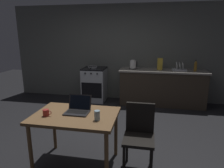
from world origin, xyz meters
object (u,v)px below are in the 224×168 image
(bottle, at_px, (196,66))
(frying_pan, at_px, (92,67))
(dining_table, at_px, (76,120))
(electric_kettle, at_px, (133,65))
(chair, at_px, (139,132))
(drinking_glass, at_px, (97,115))
(dish_rack, at_px, (179,69))
(laptop, at_px, (78,109))
(stove_oven, at_px, (95,84))
(cereal_box, at_px, (160,64))
(coffee_mug, at_px, (46,113))

(bottle, xyz_separation_m, frying_pan, (-2.59, 0.02, -0.11))
(dining_table, relative_size, electric_kettle, 4.72)
(chair, relative_size, frying_pan, 2.08)
(drinking_glass, distance_m, dish_rack, 3.22)
(dining_table, relative_size, dish_rack, 3.26)
(chair, height_order, laptop, laptop)
(frying_pan, bearing_deg, stove_oven, 29.32)
(laptop, xyz_separation_m, drinking_glass, (0.32, -0.20, 0.02))
(laptop, distance_m, bottle, 3.36)
(chair, bearing_deg, dish_rack, 50.48)
(dining_table, relative_size, laptop, 3.47)
(bottle, bearing_deg, cereal_box, 175.22)
(stove_oven, xyz_separation_m, dish_rack, (2.19, 0.00, 0.50))
(bottle, distance_m, coffee_mug, 3.74)
(coffee_mug, distance_m, dish_rack, 3.55)
(cereal_box, bearing_deg, bottle, -4.78)
(electric_kettle, bearing_deg, bottle, -1.90)
(dish_rack, bearing_deg, electric_kettle, 180.00)
(bottle, relative_size, coffee_mug, 2.37)
(chair, relative_size, cereal_box, 3.08)
(stove_oven, bearing_deg, coffee_mug, -86.70)
(drinking_glass, height_order, dish_rack, dish_rack)
(bottle, relative_size, drinking_glass, 2.25)
(dining_table, bearing_deg, dish_rack, 59.21)
(laptop, relative_size, electric_kettle, 1.36)
(drinking_glass, relative_size, cereal_box, 0.42)
(dish_rack, bearing_deg, drinking_glass, -114.49)
(chair, xyz_separation_m, laptop, (-0.84, -0.02, 0.28))
(cereal_box, xyz_separation_m, dish_rack, (0.48, -0.02, -0.10))
(dining_table, height_order, cereal_box, cereal_box)
(electric_kettle, height_order, bottle, bottle)
(dining_table, height_order, electric_kettle, electric_kettle)
(chair, relative_size, coffee_mug, 7.62)
(dining_table, xyz_separation_m, laptop, (0.01, 0.07, 0.13))
(dining_table, xyz_separation_m, dish_rack, (1.67, 2.80, 0.29))
(stove_oven, bearing_deg, electric_kettle, 0.14)
(coffee_mug, bearing_deg, laptop, 28.36)
(stove_oven, distance_m, chair, 3.03)
(bottle, xyz_separation_m, coffee_mug, (-2.38, -2.87, -0.24))
(frying_pan, bearing_deg, laptop, -77.91)
(coffee_mug, bearing_deg, electric_kettle, 73.42)
(laptop, bearing_deg, bottle, 41.08)
(chair, xyz_separation_m, drinking_glass, (-0.51, -0.22, 0.29))
(electric_kettle, bearing_deg, chair, -82.98)
(laptop, bearing_deg, cereal_box, 54.84)
(electric_kettle, relative_size, coffee_mug, 1.99)
(dining_table, height_order, dish_rack, dish_rack)
(chair, height_order, dish_rack, dish_rack)
(dining_table, xyz_separation_m, bottle, (2.03, 2.75, 0.37))
(stove_oven, relative_size, frying_pan, 2.10)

